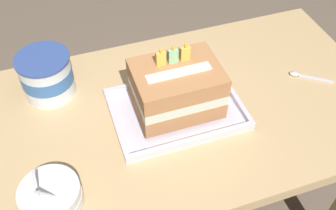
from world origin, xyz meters
TOP-DOWN VIEW (x-y plane):
  - dining_table at (0.00, 0.00)m, footprint 1.21×0.61m
  - foil_tray at (0.04, -0.01)m, footprint 0.33×0.24m
  - birthday_cake at (0.04, -0.01)m, footprint 0.21×0.16m
  - bowl_stack at (-0.29, -0.17)m, footprint 0.13×0.13m
  - ice_cream_tub at (-0.25, 0.17)m, footprint 0.14×0.14m
  - serving_spoon_near_tray at (0.42, 0.00)m, footprint 0.11×0.08m

SIDE VIEW (x-z plane):
  - dining_table at x=0.00m, z-range 0.24..0.93m
  - serving_spoon_near_tray at x=0.42m, z-range 0.69..0.70m
  - foil_tray at x=0.04m, z-range 0.69..0.71m
  - bowl_stack at x=-0.29m, z-range 0.67..0.77m
  - ice_cream_tub at x=-0.25m, z-range 0.70..0.82m
  - birthday_cake at x=0.04m, z-range 0.69..0.87m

